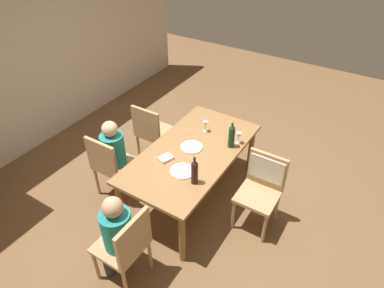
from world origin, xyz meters
The scene contains 16 objects.
ground_plane centered at (0.00, 0.00, 0.00)m, with size 10.00×10.00×0.00m, color brown.
rear_room_partition centered at (0.00, 2.68, 1.35)m, with size 6.40×0.12×2.70m, color beige.
dining_table centered at (0.00, 0.00, 0.66)m, with size 1.85×0.97×0.75m.
chair_left_end centered at (-1.31, -0.09, 0.53)m, with size 0.44×0.44×0.92m.
chair_far_left centered at (-0.50, 0.86, 0.53)m, with size 0.44×0.44×0.92m.
chair_far_right centered at (0.33, 0.86, 0.53)m, with size 0.44×0.44×0.92m.
chair_near centered at (0.12, -0.86, 0.59)m, with size 0.46×0.44×0.92m.
person_woman_host centered at (-1.31, 0.03, 0.63)m, with size 0.29×0.33×1.09m.
person_man_bearded centered at (-0.39, 0.86, 0.63)m, with size 0.32×0.28×1.08m.
wine_bottle_tall_green centered at (-0.44, -0.30, 0.89)m, with size 0.07×0.07×0.34m.
wine_bottle_dark_red centered at (0.32, -0.35, 0.90)m, with size 0.08×0.08×0.33m.
wine_glass_near_left centered at (0.43, 0.07, 0.85)m, with size 0.07×0.07×0.15m.
wine_glass_centre centered at (0.43, -0.39, 0.85)m, with size 0.07×0.07×0.15m.
dinner_plate_host centered at (-0.37, -0.10, 0.75)m, with size 0.27×0.27×0.01m, color white.
dinner_plate_guest_left centered at (0.05, 0.04, 0.75)m, with size 0.26×0.26×0.01m, color silver.
folded_napkin centered at (-0.29, 0.17, 0.76)m, with size 0.16×0.12×0.03m, color beige.
Camera 1 is at (-2.63, -1.64, 3.17)m, focal length 31.40 mm.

